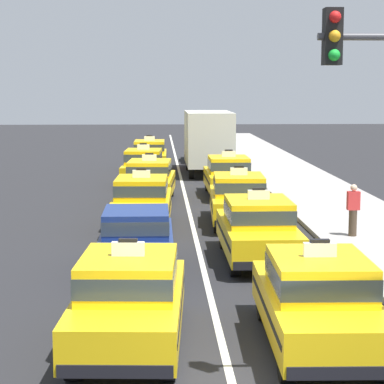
% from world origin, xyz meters
% --- Properties ---
extents(lane_stripe_left_right, '(0.14, 80.00, 0.01)m').
position_xyz_m(lane_stripe_left_right, '(0.00, 20.00, 0.00)').
color(lane_stripe_left_right, silver).
rests_on(lane_stripe_left_right, ground).
extents(sidewalk_curb, '(4.00, 90.00, 0.15)m').
position_xyz_m(sidewalk_curb, '(5.60, 15.00, 0.07)').
color(sidewalk_curb, '#9E9993').
rests_on(sidewalk_curb, ground).
extents(taxi_left_nearest, '(2.06, 4.65, 1.96)m').
position_xyz_m(taxi_left_nearest, '(-1.63, 2.29, 0.88)').
color(taxi_left_nearest, black).
rests_on(taxi_left_nearest, ground).
extents(sedan_left_second, '(1.78, 4.31, 1.58)m').
position_xyz_m(sedan_left_second, '(-1.66, 7.51, 0.85)').
color(sedan_left_second, black).
rests_on(sedan_left_second, ground).
extents(taxi_left_third, '(1.99, 4.63, 1.96)m').
position_xyz_m(taxi_left_third, '(-1.65, 13.31, 0.88)').
color(taxi_left_third, black).
rests_on(taxi_left_third, ground).
extents(taxi_left_fourth, '(2.12, 4.67, 1.96)m').
position_xyz_m(taxi_left_fourth, '(-1.46, 18.78, 0.88)').
color(taxi_left_fourth, black).
rests_on(taxi_left_fourth, ground).
extents(taxi_left_fifth, '(2.07, 4.66, 1.96)m').
position_xyz_m(taxi_left_fifth, '(-1.80, 23.94, 0.88)').
color(taxi_left_fifth, black).
rests_on(taxi_left_fifth, ground).
extents(taxi_left_sixth, '(1.89, 4.59, 1.96)m').
position_xyz_m(taxi_left_sixth, '(-1.59, 29.71, 0.88)').
color(taxi_left_sixth, black).
rests_on(taxi_left_sixth, ground).
extents(taxi_right_nearest, '(1.93, 4.60, 1.96)m').
position_xyz_m(taxi_right_nearest, '(1.63, 2.08, 0.88)').
color(taxi_right_nearest, black).
rests_on(taxi_right_nearest, ground).
extents(taxi_right_second, '(1.84, 4.57, 1.96)m').
position_xyz_m(taxi_right_second, '(1.46, 8.58, 0.88)').
color(taxi_right_second, black).
rests_on(taxi_right_second, ground).
extents(taxi_right_third, '(2.01, 4.64, 1.96)m').
position_xyz_m(taxi_right_third, '(1.53, 13.87, 0.88)').
color(taxi_right_third, black).
rests_on(taxi_right_third, ground).
extents(taxi_right_fourth, '(1.82, 4.56, 1.96)m').
position_xyz_m(taxi_right_fourth, '(1.79, 20.24, 0.88)').
color(taxi_right_fourth, black).
rests_on(taxi_right_fourth, ground).
extents(box_truck_right_fifth, '(2.32, 6.97, 3.27)m').
position_xyz_m(box_truck_right_fifth, '(1.47, 28.48, 1.78)').
color(box_truck_right_fifth, black).
rests_on(box_truck_right_fifth, ground).
extents(taxi_right_sixth, '(1.97, 4.62, 1.96)m').
position_xyz_m(taxi_right_sixth, '(1.48, 35.11, 0.88)').
color(taxi_right_sixth, black).
rests_on(taxi_right_sixth, ground).
extents(pedestrian_far_corner, '(0.36, 0.24, 1.54)m').
position_xyz_m(pedestrian_far_corner, '(4.63, 11.03, 0.93)').
color(pedestrian_far_corner, '#473828').
rests_on(pedestrian_far_corner, sidewalk_curb).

